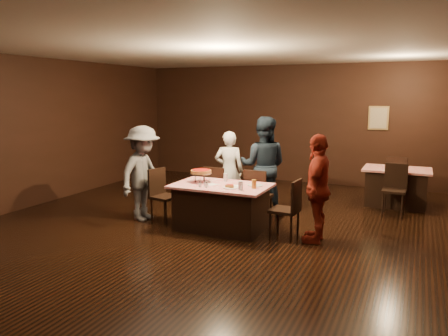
{
  "coord_description": "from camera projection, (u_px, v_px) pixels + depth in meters",
  "views": [
    {
      "loc": [
        3.12,
        -6.02,
        2.26
      ],
      "look_at": [
        0.08,
        0.75,
        1.0
      ],
      "focal_mm": 35.0,
      "sensor_mm": 36.0,
      "label": 1
    }
  ],
  "objects": [
    {
      "name": "plate_with_slice",
      "position": [
        231.0,
        187.0,
        7.0
      ],
      "size": [
        0.25,
        0.25,
        0.06
      ],
      "color": "white",
      "rests_on": "main_table"
    },
    {
      "name": "diner_white_jacket",
      "position": [
        229.0,
        170.0,
        8.57
      ],
      "size": [
        0.65,
        0.52,
        1.56
      ],
      "primitive_type": "imported",
      "rotation": [
        0.0,
        0.0,
        3.44
      ],
      "color": "white",
      "rests_on": "ground"
    },
    {
      "name": "chair_far_left",
      "position": [
        218.0,
        191.0,
        8.15
      ],
      "size": [
        0.44,
        0.44,
        0.95
      ],
      "primitive_type": "cube",
      "rotation": [
        0.0,
        0.0,
        3.09
      ],
      "color": "black",
      "rests_on": "ground"
    },
    {
      "name": "chair_back_near",
      "position": [
        394.0,
        190.0,
        8.26
      ],
      "size": [
        0.44,
        0.44,
        0.95
      ],
      "primitive_type": "cube",
      "rotation": [
        0.0,
        0.0,
        -0.04
      ],
      "color": "black",
      "rests_on": "ground"
    },
    {
      "name": "pizza_stand",
      "position": [
        201.0,
        172.0,
        7.44
      ],
      "size": [
        0.38,
        0.38,
        0.22
      ],
      "color": "black",
      "rests_on": "main_table"
    },
    {
      "name": "glass_front_right",
      "position": [
        241.0,
        186.0,
        6.84
      ],
      "size": [
        0.08,
        0.08,
        0.14
      ],
      "primitive_type": "cylinder",
      "color": "silver",
      "rests_on": "main_table"
    },
    {
      "name": "diner_grey_knit",
      "position": [
        143.0,
        173.0,
        7.83
      ],
      "size": [
        0.7,
        1.14,
        1.71
      ],
      "primitive_type": "imported",
      "rotation": [
        0.0,
        0.0,
        1.51
      ],
      "color": "slate",
      "rests_on": "ground"
    },
    {
      "name": "glass_amber",
      "position": [
        254.0,
        184.0,
        6.96
      ],
      "size": [
        0.08,
        0.08,
        0.14
      ],
      "primitive_type": "cylinder",
      "color": "#BF7F26",
      "rests_on": "main_table"
    },
    {
      "name": "chair_end_right",
      "position": [
        285.0,
        209.0,
        6.87
      ],
      "size": [
        0.45,
        0.45,
        0.95
      ],
      "primitive_type": "cube",
      "rotation": [
        0.0,
        0.0,
        -1.63
      ],
      "color": "black",
      "rests_on": "ground"
    },
    {
      "name": "back_table",
      "position": [
        396.0,
        187.0,
        8.9
      ],
      "size": [
        1.3,
        0.9,
        0.77
      ],
      "primitive_type": "cube",
      "color": "#B8130C",
      "rests_on": "ground"
    },
    {
      "name": "room",
      "position": [
        200.0,
        102.0,
        6.7
      ],
      "size": [
        10.0,
        10.04,
        3.02
      ],
      "color": "black",
      "rests_on": "ground"
    },
    {
      "name": "chair_back_far",
      "position": [
        398.0,
        178.0,
        9.43
      ],
      "size": [
        0.49,
        0.49,
        0.95
      ],
      "primitive_type": "cube",
      "rotation": [
        0.0,
        0.0,
        2.97
      ],
      "color": "black",
      "rests_on": "ground"
    },
    {
      "name": "napkin_left",
      "position": [
        212.0,
        184.0,
        7.28
      ],
      "size": [
        0.21,
        0.21,
        0.01
      ],
      "primitive_type": "cube",
      "rotation": [
        0.0,
        0.0,
        -0.35
      ],
      "color": "white",
      "rests_on": "main_table"
    },
    {
      "name": "main_table",
      "position": [
        221.0,
        207.0,
        7.33
      ],
      "size": [
        1.6,
        1.0,
        0.77
      ],
      "primitive_type": "cube",
      "color": "red",
      "rests_on": "ground"
    },
    {
      "name": "chair_end_left",
      "position": [
        165.0,
        196.0,
        7.76
      ],
      "size": [
        0.49,
        0.49,
        0.95
      ],
      "primitive_type": "cube",
      "rotation": [
        0.0,
        0.0,
        1.37
      ],
      "color": "black",
      "rests_on": "ground"
    },
    {
      "name": "condiments",
      "position": [
        204.0,
        184.0,
        7.07
      ],
      "size": [
        0.17,
        0.1,
        0.09
      ],
      "color": "silver",
      "rests_on": "main_table"
    },
    {
      "name": "glass_back",
      "position": [
        226.0,
        177.0,
        7.54
      ],
      "size": [
        0.08,
        0.08,
        0.14
      ],
      "primitive_type": "cylinder",
      "color": "silver",
      "rests_on": "main_table"
    },
    {
      "name": "napkin_center",
      "position": [
        238.0,
        186.0,
        7.14
      ],
      "size": [
        0.19,
        0.19,
        0.01
      ],
      "primitive_type": "cube",
      "rotation": [
        0.0,
        0.0,
        0.21
      ],
      "color": "white",
      "rests_on": "main_table"
    },
    {
      "name": "diner_navy_hoodie",
      "position": [
        263.0,
        166.0,
        8.2
      ],
      "size": [
        1.01,
        0.85,
        1.85
      ],
      "primitive_type": "imported",
      "rotation": [
        0.0,
        0.0,
        3.32
      ],
      "color": "black",
      "rests_on": "ground"
    },
    {
      "name": "chair_far_right",
      "position": [
        259.0,
        195.0,
        7.83
      ],
      "size": [
        0.44,
        0.44,
        0.95
      ],
      "primitive_type": "cube",
      "rotation": [
        0.0,
        0.0,
        3.09
      ],
      "color": "black",
      "rests_on": "ground"
    },
    {
      "name": "diner_red_shirt",
      "position": [
        318.0,
        188.0,
        6.67
      ],
      "size": [
        0.46,
        1.0,
        1.67
      ],
      "primitive_type": "imported",
      "rotation": [
        0.0,
        0.0,
        -1.51
      ],
      "color": "maroon",
      "rests_on": "ground"
    },
    {
      "name": "plate_empty",
      "position": [
        255.0,
        185.0,
        7.17
      ],
      "size": [
        0.25,
        0.25,
        0.01
      ],
      "primitive_type": "cylinder",
      "color": "white",
      "rests_on": "main_table"
    }
  ]
}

